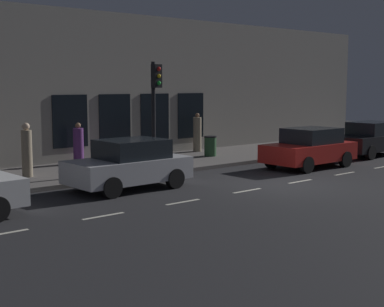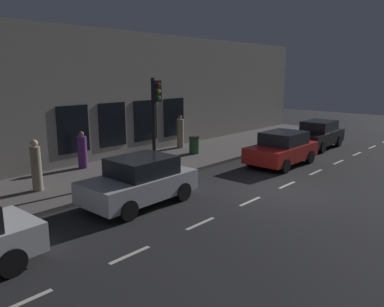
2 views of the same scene
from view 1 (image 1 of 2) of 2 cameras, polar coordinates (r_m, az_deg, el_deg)
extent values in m
plane|color=#232326|center=(18.64, 9.14, -3.20)|extent=(60.00, 60.00, 0.00)
cube|color=#5B5654|center=(23.13, -2.67, -0.93)|extent=(4.50, 32.00, 0.15)
cube|color=gray|center=(24.97, -6.30, 6.77)|extent=(0.60, 32.00, 6.35)
cube|color=black|center=(26.68, -0.13, 3.93)|extent=(0.04, 1.57, 2.15)
cube|color=black|center=(25.36, -3.83, 3.74)|extent=(0.04, 1.57, 2.15)
cube|color=black|center=(24.16, -7.92, 3.52)|extent=(0.04, 1.57, 2.15)
cube|color=black|center=(23.09, -12.42, 3.26)|extent=(0.04, 1.57, 2.15)
cube|color=beige|center=(23.63, 19.00, -1.31)|extent=(0.12, 1.20, 0.01)
cube|color=beige|center=(21.46, 15.43, -2.00)|extent=(0.12, 1.20, 0.01)
cube|color=beige|center=(19.40, 11.07, -2.83)|extent=(0.12, 1.20, 0.01)
cube|color=beige|center=(17.47, 5.70, -3.83)|extent=(0.12, 1.20, 0.01)
cube|color=beige|center=(15.75, -0.93, -5.01)|extent=(0.12, 1.20, 0.01)
cube|color=beige|center=(14.29, -9.09, -6.36)|extent=(0.12, 1.20, 0.01)
cube|color=beige|center=(13.18, -18.90, -7.80)|extent=(0.12, 1.20, 0.01)
cylinder|color=black|center=(20.40, -3.98, 3.82)|extent=(0.15, 0.15, 3.98)
cube|color=black|center=(20.21, -3.67, 7.96)|extent=(0.26, 0.32, 0.84)
sphere|color=red|center=(20.10, -3.44, 8.68)|extent=(0.15, 0.15, 0.15)
sphere|color=gold|center=(20.10, -3.43, 7.96)|extent=(0.15, 0.15, 0.15)
sphere|color=green|center=(20.09, -3.43, 7.25)|extent=(0.15, 0.15, 0.15)
cube|color=#B7B7BC|center=(17.68, -6.60, -1.65)|extent=(1.96, 3.89, 0.70)
cube|color=black|center=(17.68, -6.22, 0.48)|extent=(1.70, 2.04, 0.60)
cylinder|color=black|center=(16.35, -8.27, -3.50)|extent=(0.23, 0.64, 0.64)
cylinder|color=black|center=(17.85, -11.38, -2.67)|extent=(0.23, 0.64, 0.64)
cylinder|color=black|center=(17.74, -1.76, -2.59)|extent=(0.23, 0.64, 0.64)
cylinder|color=black|center=(19.13, -5.15, -1.90)|extent=(0.23, 0.64, 0.64)
cube|color=red|center=(22.61, 11.93, 0.16)|extent=(1.88, 3.96, 0.70)
cube|color=black|center=(22.67, 12.22, 1.82)|extent=(1.65, 2.06, 0.60)
cylinder|color=black|center=(21.16, 11.73, -1.15)|extent=(0.22, 0.64, 0.64)
cylinder|color=black|center=(22.27, 8.19, -0.67)|extent=(0.22, 0.64, 0.64)
cylinder|color=black|center=(23.12, 15.49, -0.57)|extent=(0.22, 0.64, 0.64)
cylinder|color=black|center=(24.15, 12.06, -0.15)|extent=(0.22, 0.64, 0.64)
cube|color=black|center=(27.12, 17.78, 1.11)|extent=(1.85, 4.10, 0.70)
cube|color=black|center=(27.20, 18.01, 2.49)|extent=(1.58, 2.15, 0.60)
cylinder|color=black|center=(25.67, 17.88, 0.08)|extent=(0.24, 0.65, 0.64)
cylinder|color=black|center=(26.51, 14.88, 0.40)|extent=(0.24, 0.65, 0.64)
cylinder|color=black|center=(28.63, 17.65, 0.79)|extent=(0.24, 0.65, 0.64)
cylinder|color=gray|center=(19.81, -16.62, -0.01)|extent=(0.51, 0.51, 1.61)
sphere|color=beige|center=(19.72, -16.72, 2.68)|extent=(0.25, 0.25, 0.25)
cube|color=beige|center=(19.76, -17.05, 2.68)|extent=(0.08, 0.08, 0.07)
cylinder|color=#5B2D70|center=(22.62, -11.60, 0.76)|extent=(0.55, 0.55, 1.43)
sphere|color=#936B4C|center=(22.54, -11.66, 2.84)|extent=(0.22, 0.22, 0.22)
cube|color=#936B4C|center=(22.44, -11.64, 2.82)|extent=(0.06, 0.07, 0.06)
cylinder|color=gray|center=(26.23, 0.55, 1.98)|extent=(0.51, 0.51, 1.62)
sphere|color=#936B4C|center=(26.17, 0.55, 3.96)|extent=(0.20, 0.20, 0.20)
cube|color=#936B4C|center=(26.08, 0.62, 3.95)|extent=(0.05, 0.07, 0.06)
cylinder|color=#2D5633|center=(24.58, 1.90, 0.71)|extent=(0.53, 0.53, 0.83)
cylinder|color=black|center=(24.54, 1.90, 1.74)|extent=(0.56, 0.56, 0.06)
camera|label=2|loc=(5.68, -19.82, 16.81)|focal=34.93mm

